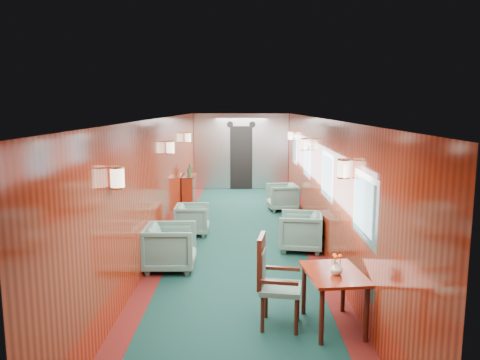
{
  "coord_description": "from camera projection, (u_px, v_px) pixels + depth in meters",
  "views": [
    {
      "loc": [
        0.06,
        -8.86,
        2.62
      ],
      "look_at": [
        0.0,
        0.43,
        1.15
      ],
      "focal_mm": 35.0,
      "sensor_mm": 36.0,
      "label": 1
    }
  ],
  "objects": [
    {
      "name": "armchair_left_far",
      "position": [
        192.0,
        219.0,
        9.63
      ],
      "size": [
        0.7,
        0.68,
        0.63
      ],
      "primitive_type": "imported",
      "rotation": [
        0.0,
        0.0,
        1.59
      ],
      "color": "#1E4642",
      "rests_on": "ground"
    },
    {
      "name": "armchair_left_near",
      "position": [
        170.0,
        247.0,
        7.55
      ],
      "size": [
        0.83,
        0.81,
        0.74
      ],
      "primitive_type": "imported",
      "rotation": [
        0.0,
        0.0,
        1.59
      ],
      "color": "#1E4642",
      "rests_on": "ground"
    },
    {
      "name": "armchair_right_far",
      "position": [
        282.0,
        197.0,
        11.87
      ],
      "size": [
        0.82,
        0.8,
        0.67
      ],
      "primitive_type": "imported",
      "rotation": [
        0.0,
        0.0,
        -1.45
      ],
      "color": "#1E4642",
      "rests_on": "ground"
    },
    {
      "name": "flower_vase",
      "position": [
        337.0,
        268.0,
        5.41
      ],
      "size": [
        0.19,
        0.19,
        0.15
      ],
      "primitive_type": "imported",
      "rotation": [
        0.0,
        0.0,
        -0.39
      ],
      "color": "beige",
      "rests_on": "dining_table"
    },
    {
      "name": "side_chair",
      "position": [
        272.0,
        277.0,
        5.56
      ],
      "size": [
        0.57,
        0.59,
        1.11
      ],
      "rotation": [
        0.0,
        0.0,
        -0.16
      ],
      "color": "#1E4642",
      "rests_on": "ground"
    },
    {
      "name": "dining_table",
      "position": [
        334.0,
        281.0,
        5.52
      ],
      "size": [
        0.75,
        0.99,
        0.69
      ],
      "rotation": [
        0.0,
        0.0,
        0.12
      ],
      "color": "maroon",
      "rests_on": "ground"
    },
    {
      "name": "armchair_right_near",
      "position": [
        301.0,
        231.0,
        8.56
      ],
      "size": [
        0.88,
        0.86,
        0.7
      ],
      "primitive_type": "imported",
      "rotation": [
        0.0,
        0.0,
        -1.72
      ],
      "color": "#1E4642",
      "rests_on": "ground"
    },
    {
      "name": "room",
      "position": [
        240.0,
        158.0,
        8.9
      ],
      "size": [
        12.0,
        12.1,
        2.4
      ],
      "color": "#0D302A",
      "rests_on": "ground"
    },
    {
      "name": "wall_sconces",
      "position": [
        240.0,
        148.0,
        9.44
      ],
      "size": [
        2.97,
        7.97,
        0.25
      ],
      "color": "beige",
      "rests_on": "ground"
    },
    {
      "name": "windows_right",
      "position": [
        316.0,
        166.0,
        9.17
      ],
      "size": [
        0.02,
        8.6,
        0.8
      ],
      "color": "silver",
      "rests_on": "ground"
    },
    {
      "name": "credenza",
      "position": [
        189.0,
        191.0,
        12.16
      ],
      "size": [
        0.3,
        0.95,
        1.13
      ],
      "color": "maroon",
      "rests_on": "ground"
    },
    {
      "name": "bulkhead",
      "position": [
        241.0,
        152.0,
        14.81
      ],
      "size": [
        2.98,
        0.17,
        2.39
      ],
      "color": "#B7B8BE",
      "rests_on": "ground"
    }
  ]
}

